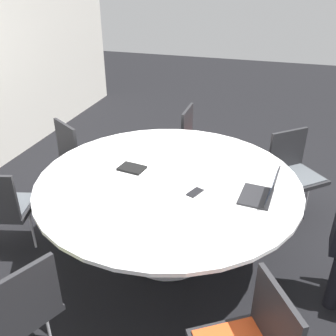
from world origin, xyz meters
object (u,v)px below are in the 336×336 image
at_px(chair_1, 294,168).
at_px(spiral_notebook, 132,168).
at_px(chair_4, 1,204).
at_px(cell_phone, 195,192).
at_px(laptop, 263,192).
at_px(chair_3, 79,151).
at_px(chair_2, 198,139).
at_px(chair_5, 17,307).

height_order(chair_1, spiral_notebook, chair_1).
height_order(chair_4, cell_phone, chair_4).
bearing_deg(spiral_notebook, cell_phone, -109.25).
relative_size(chair_1, laptop, 2.63).
distance_m(chair_3, cell_phone, 1.68).
distance_m(chair_1, chair_4, 2.67).
relative_size(chair_2, laptop, 2.63).
relative_size(chair_1, chair_4, 1.00).
distance_m(chair_3, spiral_notebook, 1.08).
height_order(laptop, cell_phone, laptop).
distance_m(chair_3, chair_4, 1.10).
bearing_deg(chair_4, laptop, -5.00).
bearing_deg(chair_1, chair_2, -62.82).
distance_m(chair_5, cell_phone, 1.39).
relative_size(chair_5, laptop, 2.63).
xyz_separation_m(spiral_notebook, cell_phone, (-0.21, -0.59, -0.01)).
xyz_separation_m(chair_3, laptop, (-0.75, -1.93, 0.29)).
distance_m(spiral_notebook, cell_phone, 0.62).
relative_size(chair_4, spiral_notebook, 3.68).
bearing_deg(chair_1, cell_phone, 14.85).
bearing_deg(chair_2, spiral_notebook, -11.62).
bearing_deg(chair_2, chair_3, -58.42).
bearing_deg(laptop, chair_2, -145.65).
xyz_separation_m(chair_4, cell_phone, (0.27, -1.56, 0.24)).
xyz_separation_m(chair_2, cell_phone, (-1.51, -0.32, 0.24)).
distance_m(chair_5, spiral_notebook, 1.37).
relative_size(chair_4, chair_5, 1.00).
bearing_deg(spiral_notebook, chair_2, -11.69).
bearing_deg(cell_phone, laptop, -81.74).
bearing_deg(chair_5, chair_2, 15.36).
xyz_separation_m(chair_1, chair_4, (-1.36, 2.30, 0.00)).
xyz_separation_m(chair_4, chair_5, (-0.86, -0.79, 0.00)).
bearing_deg(chair_4, spiral_notebook, 11.56).
xyz_separation_m(laptop, spiral_notebook, (0.13, 1.07, -0.04)).
bearing_deg(chair_2, chair_1, 68.47).
bearing_deg(chair_3, chair_4, -63.66).
height_order(chair_3, cell_phone, chair_3).
relative_size(chair_2, chair_3, 1.00).
bearing_deg(chair_5, laptop, -21.14).
xyz_separation_m(chair_2, spiral_notebook, (-1.30, 0.27, 0.25)).
xyz_separation_m(chair_2, chair_3, (-0.69, 1.13, 0.00)).
relative_size(chair_2, spiral_notebook, 3.68).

